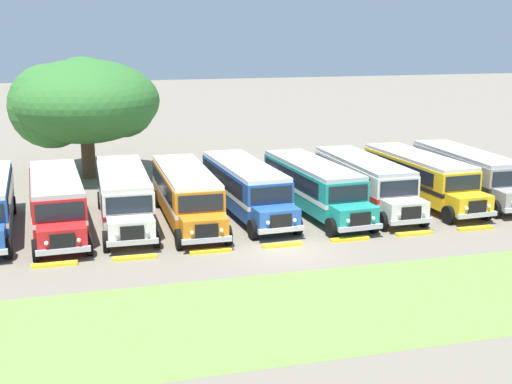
# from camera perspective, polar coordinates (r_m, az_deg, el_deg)

# --- Properties ---
(ground_plane) EXTENTS (220.00, 220.00, 0.00)m
(ground_plane) POSITION_cam_1_polar(r_m,az_deg,el_deg) (32.82, 2.45, -4.80)
(ground_plane) COLOR slate
(foreground_grass_strip) EXTENTS (80.00, 8.03, 0.01)m
(foreground_grass_strip) POSITION_cam_1_polar(r_m,az_deg,el_deg) (26.60, 7.17, -9.40)
(foreground_grass_strip) COLOR olive
(foreground_grass_strip) RESTS_ON ground_plane
(parked_bus_slot_1) EXTENTS (3.11, 10.90, 2.82)m
(parked_bus_slot_1) POSITION_cam_1_polar(r_m,az_deg,el_deg) (37.11, -16.30, -0.64)
(parked_bus_slot_1) COLOR red
(parked_bus_slot_1) RESTS_ON ground_plane
(parked_bus_slot_2) EXTENTS (2.85, 10.86, 2.82)m
(parked_bus_slot_2) POSITION_cam_1_polar(r_m,az_deg,el_deg) (37.60, -10.98, -0.15)
(parked_bus_slot_2) COLOR silver
(parked_bus_slot_2) RESTS_ON ground_plane
(parked_bus_slot_3) EXTENTS (2.74, 10.85, 2.82)m
(parked_bus_slot_3) POSITION_cam_1_polar(r_m,az_deg,el_deg) (37.40, -5.83, -0.04)
(parked_bus_slot_3) COLOR orange
(parked_bus_slot_3) RESTS_ON ground_plane
(parked_bus_slot_4) EXTENTS (3.20, 10.91, 2.82)m
(parked_bus_slot_4) POSITION_cam_1_polar(r_m,az_deg,el_deg) (38.77, -0.88, 0.51)
(parked_bus_slot_4) COLOR #23519E
(parked_bus_slot_4) RESTS_ON ground_plane
(parked_bus_slot_5) EXTENTS (3.29, 10.93, 2.82)m
(parked_bus_slot_5) POSITION_cam_1_polar(r_m,az_deg,el_deg) (39.21, 4.86, 0.62)
(parked_bus_slot_5) COLOR teal
(parked_bus_slot_5) RESTS_ON ground_plane
(parked_bus_slot_6) EXTENTS (2.80, 10.85, 2.82)m
(parked_bus_slot_6) POSITION_cam_1_polar(r_m,az_deg,el_deg) (40.78, 9.02, 1.00)
(parked_bus_slot_6) COLOR silver
(parked_bus_slot_6) RESTS_ON ground_plane
(parked_bus_slot_7) EXTENTS (3.18, 10.91, 2.82)m
(parked_bus_slot_7) POSITION_cam_1_polar(r_m,az_deg,el_deg) (42.62, 13.52, 1.33)
(parked_bus_slot_7) COLOR yellow
(parked_bus_slot_7) RESTS_ON ground_plane
(parked_bus_slot_8) EXTENTS (2.78, 10.85, 2.82)m
(parked_bus_slot_8) POSITION_cam_1_polar(r_m,az_deg,el_deg) (44.67, 17.23, 1.65)
(parked_bus_slot_8) COLOR #9E9993
(parked_bus_slot_8) RESTS_ON ground_plane
(curb_wheelstop_1) EXTENTS (2.00, 0.36, 0.15)m
(curb_wheelstop_1) POSITION_cam_1_polar(r_m,az_deg,el_deg) (31.82, -16.47, -5.82)
(curb_wheelstop_1) COLOR yellow
(curb_wheelstop_1) RESTS_ON ground_plane
(curb_wheelstop_2) EXTENTS (2.00, 0.36, 0.15)m
(curb_wheelstop_2) POSITION_cam_1_polar(r_m,az_deg,el_deg) (31.90, -10.08, -5.41)
(curb_wheelstop_2) COLOR yellow
(curb_wheelstop_2) RESTS_ON ground_plane
(curb_wheelstop_3) EXTENTS (2.00, 0.36, 0.15)m
(curb_wheelstop_3) POSITION_cam_1_polar(r_m,az_deg,el_deg) (32.37, -3.81, -4.94)
(curb_wheelstop_3) COLOR yellow
(curb_wheelstop_3) RESTS_ON ground_plane
(curb_wheelstop_4) EXTENTS (2.00, 0.36, 0.15)m
(curb_wheelstop_4) POSITION_cam_1_polar(r_m,az_deg,el_deg) (33.22, 2.20, -4.43)
(curb_wheelstop_4) COLOR yellow
(curb_wheelstop_4) RESTS_ON ground_plane
(curb_wheelstop_5) EXTENTS (2.00, 0.36, 0.15)m
(curb_wheelstop_5) POSITION_cam_1_polar(r_m,az_deg,el_deg) (34.41, 7.85, -3.91)
(curb_wheelstop_5) COLOR yellow
(curb_wheelstop_5) RESTS_ON ground_plane
(curb_wheelstop_6) EXTENTS (2.00, 0.36, 0.15)m
(curb_wheelstop_6) POSITION_cam_1_polar(r_m,az_deg,el_deg) (35.91, 13.06, -3.40)
(curb_wheelstop_6) COLOR yellow
(curb_wheelstop_6) RESTS_ON ground_plane
(curb_wheelstop_7) EXTENTS (2.00, 0.36, 0.15)m
(curb_wheelstop_7) POSITION_cam_1_polar(r_m,az_deg,el_deg) (37.69, 17.82, -2.90)
(curb_wheelstop_7) COLOR yellow
(curb_wheelstop_7) RESTS_ON ground_plane
(broad_shade_tree) EXTENTS (10.19, 11.99, 8.30)m
(broad_shade_tree) POSITION_cam_1_polar(r_m,az_deg,el_deg) (49.55, -14.24, 7.31)
(broad_shade_tree) COLOR brown
(broad_shade_tree) RESTS_ON ground_plane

